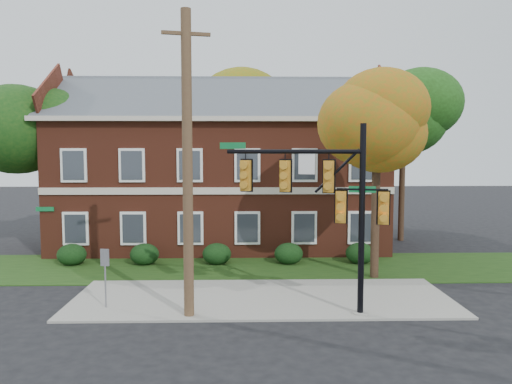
{
  "coord_description": "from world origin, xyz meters",
  "views": [
    {
      "loc": [
        -0.66,
        -17.22,
        5.54
      ],
      "look_at": [
        -0.18,
        3.0,
        3.85
      ],
      "focal_mm": 35.0,
      "sensor_mm": 36.0,
      "label": 1
    }
  ],
  "objects_px": {
    "hedge_left": "(145,254)",
    "tree_far_rear": "(244,105)",
    "hedge_far_left": "(72,255)",
    "hedge_far_right": "(360,253)",
    "tree_near_right": "(383,124)",
    "tree_left_rear": "(44,130)",
    "traffic_signal": "(327,197)",
    "utility_pole": "(187,165)",
    "hedge_right": "(289,254)",
    "apartment_building": "(221,160)",
    "sign_post": "(105,268)",
    "hedge_center": "(217,254)",
    "tree_right_rear": "(410,107)"
  },
  "relations": [
    {
      "from": "tree_near_right",
      "to": "utility_pole",
      "type": "xyz_separation_m",
      "value": [
        -7.72,
        -4.87,
        -1.59
      ]
    },
    {
      "from": "hedge_left",
      "to": "tree_far_rear",
      "type": "height_order",
      "value": "tree_far_rear"
    },
    {
      "from": "apartment_building",
      "to": "sign_post",
      "type": "distance_m",
      "value": 13.03
    },
    {
      "from": "hedge_center",
      "to": "tree_right_rear",
      "type": "distance_m",
      "value": 14.94
    },
    {
      "from": "tree_near_right",
      "to": "tree_left_rear",
      "type": "relative_size",
      "value": 0.97
    },
    {
      "from": "hedge_right",
      "to": "tree_left_rear",
      "type": "relative_size",
      "value": 0.16
    },
    {
      "from": "hedge_far_right",
      "to": "tree_left_rear",
      "type": "height_order",
      "value": "tree_left_rear"
    },
    {
      "from": "hedge_far_left",
      "to": "hedge_center",
      "type": "distance_m",
      "value": 7.0
    },
    {
      "from": "tree_far_rear",
      "to": "traffic_signal",
      "type": "relative_size",
      "value": 1.79
    },
    {
      "from": "utility_pole",
      "to": "hedge_far_right",
      "type": "bearing_deg",
      "value": 33.93
    },
    {
      "from": "sign_post",
      "to": "tree_left_rear",
      "type": "bearing_deg",
      "value": 128.88
    },
    {
      "from": "hedge_far_left",
      "to": "hedge_left",
      "type": "relative_size",
      "value": 1.0
    },
    {
      "from": "tree_near_right",
      "to": "tree_right_rear",
      "type": "xyz_separation_m",
      "value": [
        4.09,
        8.95,
        1.45
      ]
    },
    {
      "from": "hedge_center",
      "to": "utility_pole",
      "type": "relative_size",
      "value": 0.14
    },
    {
      "from": "tree_far_rear",
      "to": "traffic_signal",
      "type": "bearing_deg",
      "value": -82.36
    },
    {
      "from": "tree_right_rear",
      "to": "sign_post",
      "type": "height_order",
      "value": "tree_right_rear"
    },
    {
      "from": "utility_pole",
      "to": "tree_right_rear",
      "type": "bearing_deg",
      "value": 37.63
    },
    {
      "from": "hedge_center",
      "to": "apartment_building",
      "type": "bearing_deg",
      "value": 90.0
    },
    {
      "from": "apartment_building",
      "to": "hedge_right",
      "type": "distance_m",
      "value": 7.73
    },
    {
      "from": "tree_near_right",
      "to": "hedge_right",
      "type": "bearing_deg",
      "value": 142.72
    },
    {
      "from": "tree_right_rear",
      "to": "hedge_center",
      "type": "bearing_deg",
      "value": -151.63
    },
    {
      "from": "hedge_right",
      "to": "tree_left_rear",
      "type": "height_order",
      "value": "tree_left_rear"
    },
    {
      "from": "hedge_center",
      "to": "traffic_signal",
      "type": "xyz_separation_m",
      "value": [
        4.09,
        -7.44,
        3.46
      ]
    },
    {
      "from": "traffic_signal",
      "to": "utility_pole",
      "type": "relative_size",
      "value": 0.64
    },
    {
      "from": "hedge_far_left",
      "to": "tree_far_rear",
      "type": "xyz_separation_m",
      "value": [
        8.34,
        13.09,
        8.32
      ]
    },
    {
      "from": "tree_right_rear",
      "to": "utility_pole",
      "type": "distance_m",
      "value": 18.43
    },
    {
      "from": "tree_right_rear",
      "to": "traffic_signal",
      "type": "height_order",
      "value": "tree_right_rear"
    },
    {
      "from": "tree_left_rear",
      "to": "traffic_signal",
      "type": "height_order",
      "value": "tree_left_rear"
    },
    {
      "from": "utility_pole",
      "to": "sign_post",
      "type": "xyz_separation_m",
      "value": [
        -3.0,
        0.91,
        -3.63
      ]
    },
    {
      "from": "hedge_far_left",
      "to": "tree_near_right",
      "type": "bearing_deg",
      "value": -11.27
    },
    {
      "from": "hedge_far_left",
      "to": "hedge_left",
      "type": "xyz_separation_m",
      "value": [
        3.5,
        0.0,
        0.0
      ]
    },
    {
      "from": "tree_far_rear",
      "to": "tree_left_rear",
      "type": "bearing_deg",
      "value": -141.03
    },
    {
      "from": "utility_pole",
      "to": "sign_post",
      "type": "relative_size",
      "value": 4.68
    },
    {
      "from": "hedge_center",
      "to": "traffic_signal",
      "type": "height_order",
      "value": "traffic_signal"
    },
    {
      "from": "tree_near_right",
      "to": "sign_post",
      "type": "xyz_separation_m",
      "value": [
        -10.72,
        -3.95,
        -5.21
      ]
    },
    {
      "from": "tree_left_rear",
      "to": "utility_pole",
      "type": "relative_size",
      "value": 0.89
    },
    {
      "from": "utility_pole",
      "to": "tree_left_rear",
      "type": "bearing_deg",
      "value": 116.12
    },
    {
      "from": "tree_near_right",
      "to": "tree_far_rear",
      "type": "bearing_deg",
      "value": 110.27
    },
    {
      "from": "apartment_building",
      "to": "utility_pole",
      "type": "height_order",
      "value": "utility_pole"
    },
    {
      "from": "apartment_building",
      "to": "utility_pole",
      "type": "xyz_separation_m",
      "value": [
        -0.5,
        -12.95,
        0.1
      ]
    },
    {
      "from": "tree_far_rear",
      "to": "traffic_signal",
      "type": "height_order",
      "value": "tree_far_rear"
    },
    {
      "from": "hedge_right",
      "to": "traffic_signal",
      "type": "relative_size",
      "value": 0.22
    },
    {
      "from": "tree_left_rear",
      "to": "apartment_building",
      "type": "bearing_deg",
      "value": 6.54
    },
    {
      "from": "tree_left_rear",
      "to": "tree_right_rear",
      "type": "relative_size",
      "value": 0.84
    },
    {
      "from": "hedge_right",
      "to": "utility_pole",
      "type": "xyz_separation_m",
      "value": [
        -4.0,
        -7.7,
        4.56
      ]
    },
    {
      "from": "apartment_building",
      "to": "hedge_center",
      "type": "relative_size",
      "value": 13.43
    },
    {
      "from": "hedge_far_left",
      "to": "hedge_right",
      "type": "xyz_separation_m",
      "value": [
        10.5,
        0.0,
        0.0
      ]
    },
    {
      "from": "hedge_center",
      "to": "hedge_right",
      "type": "distance_m",
      "value": 3.5
    },
    {
      "from": "hedge_far_right",
      "to": "tree_near_right",
      "type": "relative_size",
      "value": 0.16
    },
    {
      "from": "hedge_left",
      "to": "hedge_right",
      "type": "distance_m",
      "value": 7.0
    }
  ]
}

